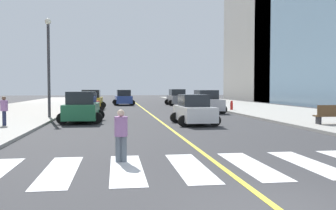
{
  "coord_description": "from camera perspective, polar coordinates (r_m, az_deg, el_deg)",
  "views": [
    {
      "loc": [
        -2.99,
        -6.31,
        2.26
      ],
      "look_at": [
        1.33,
        24.28,
        0.84
      ],
      "focal_mm": 39.8,
      "sensor_mm": 36.0,
      "label": 1
    }
  ],
  "objects": [
    {
      "name": "car_gray_third",
      "position": [
        48.46,
        1.44,
        1.12
      ],
      "size": [
        2.99,
        4.73,
        2.1
      ],
      "rotation": [
        0.0,
        0.0,
        3.16
      ],
      "color": "slate",
      "rests_on": "ground"
    },
    {
      "name": "lane_divider_paint",
      "position": [
        46.46,
        -4.33,
        -0.16
      ],
      "size": [
        0.16,
        80.0,
        0.01
      ],
      "primitive_type": "cube",
      "color": "yellow",
      "rests_on": "ground"
    },
    {
      "name": "fire_hydrant",
      "position": [
        36.46,
        9.71,
        -0.05
      ],
      "size": [
        0.26,
        0.26,
        0.89
      ],
      "color": "red",
      "rests_on": "sidewalk_kerb_east"
    },
    {
      "name": "car_blue_nearest",
      "position": [
        49.15,
        -6.83,
        1.07
      ],
      "size": [
        2.93,
        4.58,
        2.01
      ],
      "rotation": [
        0.0,
        0.0,
        0.05
      ],
      "color": "#2D479E",
      "rests_on": "ground"
    },
    {
      "name": "street_lamp",
      "position": [
        28.36,
        -17.82,
        6.75
      ],
      "size": [
        0.44,
        0.44,
        7.1
      ],
      "color": "#38383D",
      "rests_on": "sidewalk_kerb_west"
    },
    {
      "name": "pedestrian_crossing",
      "position": [
        11.42,
        -7.21,
        -4.31
      ],
      "size": [
        0.4,
        0.4,
        1.61
      ],
      "rotation": [
        0.0,
        0.0,
        3.05
      ],
      "color": "slate",
      "rests_on": "ground"
    },
    {
      "name": "car_white_fourth",
      "position": [
        23.17,
        4.01,
        -0.83
      ],
      "size": [
        2.67,
        4.2,
        1.85
      ],
      "rotation": [
        0.0,
        0.0,
        3.18
      ],
      "color": "silver",
      "rests_on": "ground"
    },
    {
      "name": "car_silver_second",
      "position": [
        34.11,
        5.94,
        0.44
      ],
      "size": [
        2.94,
        4.66,
        2.06
      ],
      "rotation": [
        0.0,
        0.0,
        3.16
      ],
      "color": "#B7B7BC",
      "rests_on": "ground"
    },
    {
      "name": "car_red_seventh",
      "position": [
        30.83,
        -12.49,
        0.02
      ],
      "size": [
        2.73,
        4.31,
        1.9
      ],
      "rotation": [
        0.0,
        0.0,
        -0.03
      ],
      "color": "red",
      "rests_on": "ground"
    },
    {
      "name": "car_yellow_fifth",
      "position": [
        39.94,
        -11.63,
        0.72
      ],
      "size": [
        2.94,
        4.65,
        2.06
      ],
      "rotation": [
        0.0,
        0.0,
        -0.02
      ],
      "color": "gold",
      "rests_on": "ground"
    },
    {
      "name": "car_green_sixth",
      "position": [
        25.07,
        -13.06,
        -0.45
      ],
      "size": [
        2.87,
        4.55,
        2.02
      ],
      "rotation": [
        0.0,
        0.0,
        -0.02
      ],
      "color": "#236B42",
      "rests_on": "ground"
    },
    {
      "name": "park_bench",
      "position": [
        23.66,
        23.57,
        -1.4
      ],
      "size": [
        1.81,
        0.59,
        1.12
      ],
      "rotation": [
        0.0,
        0.0,
        1.59
      ],
      "color": "brown",
      "rests_on": "sidewalk_kerb_east"
    },
    {
      "name": "pedestrian_walking_west",
      "position": [
        22.89,
        -23.81,
        -0.62
      ],
      "size": [
        0.41,
        0.41,
        1.64
      ],
      "rotation": [
        0.0,
        0.0,
        1.7
      ],
      "color": "#232847",
      "rests_on": "sidewalk_kerb_west"
    },
    {
      "name": "crosswalk_paint",
      "position": [
        10.97,
        8.06,
        -9.26
      ],
      "size": [
        13.5,
        4.0,
        0.01
      ],
      "color": "silver",
      "rests_on": "ground"
    },
    {
      "name": "parking_garage_concrete",
      "position": [
        73.28,
        18.27,
        13.03
      ],
      "size": [
        18.0,
        24.0,
        31.31
      ],
      "primitive_type": "cube",
      "color": "#9E9B93",
      "rests_on": "ground"
    },
    {
      "name": "sidewalk_kerb_east",
      "position": [
        30.46,
        21.92,
        -1.67
      ],
      "size": [
        10.0,
        120.0,
        0.15
      ],
      "primitive_type": "cube",
      "color": "#9E9B93",
      "rests_on": "ground"
    }
  ]
}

